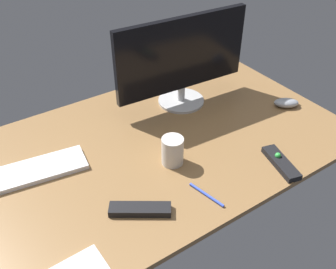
{
  "coord_description": "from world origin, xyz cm",
  "views": [
    {
      "loc": [
        -56.19,
        -91.91,
        87.56
      ],
      "look_at": [
        2.25,
        -4.72,
        8.0
      ],
      "focal_mm": 40.53,
      "sensor_mm": 36.0,
      "label": 1
    }
  ],
  "objects_px": {
    "computer_mouse": "(286,103)",
    "media_remote": "(281,163)",
    "keyboard": "(33,171)",
    "pen": "(206,195)",
    "tv_remote": "(140,209)",
    "coffee_mug": "(173,151)",
    "monitor": "(182,59)"
  },
  "relations": [
    {
      "from": "computer_mouse",
      "to": "media_remote",
      "type": "relative_size",
      "value": 0.57
    },
    {
      "from": "keyboard",
      "to": "media_remote",
      "type": "relative_size",
      "value": 1.93
    },
    {
      "from": "computer_mouse",
      "to": "pen",
      "type": "distance_m",
      "value": 0.63
    },
    {
      "from": "media_remote",
      "to": "tv_remote",
      "type": "relative_size",
      "value": 0.98
    },
    {
      "from": "media_remote",
      "to": "coffee_mug",
      "type": "distance_m",
      "value": 0.37
    },
    {
      "from": "keyboard",
      "to": "media_remote",
      "type": "distance_m",
      "value": 0.82
    },
    {
      "from": "keyboard",
      "to": "tv_remote",
      "type": "bearing_deg",
      "value": -50.28
    },
    {
      "from": "coffee_mug",
      "to": "pen",
      "type": "xyz_separation_m",
      "value": [
        -0.0,
        -0.19,
        -0.05
      ]
    },
    {
      "from": "coffee_mug",
      "to": "monitor",
      "type": "bearing_deg",
      "value": 50.25
    },
    {
      "from": "keyboard",
      "to": "coffee_mug",
      "type": "xyz_separation_m",
      "value": [
        0.41,
        -0.21,
        0.04
      ]
    },
    {
      "from": "computer_mouse",
      "to": "coffee_mug",
      "type": "xyz_separation_m",
      "value": [
        -0.59,
        -0.03,
        0.03
      ]
    },
    {
      "from": "tv_remote",
      "to": "pen",
      "type": "distance_m",
      "value": 0.21
    },
    {
      "from": "keyboard",
      "to": "pen",
      "type": "distance_m",
      "value": 0.57
    },
    {
      "from": "keyboard",
      "to": "coffee_mug",
      "type": "bearing_deg",
      "value": -18.67
    },
    {
      "from": "coffee_mug",
      "to": "pen",
      "type": "height_order",
      "value": "coffee_mug"
    },
    {
      "from": "keyboard",
      "to": "coffee_mug",
      "type": "distance_m",
      "value": 0.46
    },
    {
      "from": "tv_remote",
      "to": "coffee_mug",
      "type": "bearing_deg",
      "value": 66.66
    },
    {
      "from": "coffee_mug",
      "to": "computer_mouse",
      "type": "bearing_deg",
      "value": 2.67
    },
    {
      "from": "media_remote",
      "to": "pen",
      "type": "bearing_deg",
      "value": 99.46
    },
    {
      "from": "tv_remote",
      "to": "pen",
      "type": "xyz_separation_m",
      "value": [
        0.2,
        -0.06,
        -0.01
      ]
    },
    {
      "from": "computer_mouse",
      "to": "tv_remote",
      "type": "bearing_deg",
      "value": -134.74
    },
    {
      "from": "monitor",
      "to": "computer_mouse",
      "type": "bearing_deg",
      "value": -35.02
    },
    {
      "from": "keyboard",
      "to": "computer_mouse",
      "type": "bearing_deg",
      "value": -1.98
    },
    {
      "from": "computer_mouse",
      "to": "pen",
      "type": "bearing_deg",
      "value": -125.94
    },
    {
      "from": "media_remote",
      "to": "monitor",
      "type": "bearing_deg",
      "value": 20.0
    },
    {
      "from": "monitor",
      "to": "keyboard",
      "type": "xyz_separation_m",
      "value": [
        -0.66,
        -0.09,
        -0.19
      ]
    },
    {
      "from": "keyboard",
      "to": "coffee_mug",
      "type": "relative_size",
      "value": 3.46
    },
    {
      "from": "monitor",
      "to": "pen",
      "type": "bearing_deg",
      "value": -113.62
    },
    {
      "from": "media_remote",
      "to": "pen",
      "type": "xyz_separation_m",
      "value": [
        -0.3,
        0.03,
        -0.01
      ]
    },
    {
      "from": "computer_mouse",
      "to": "tv_remote",
      "type": "xyz_separation_m",
      "value": [
        -0.79,
        -0.16,
        -0.01
      ]
    },
    {
      "from": "media_remote",
      "to": "coffee_mug",
      "type": "relative_size",
      "value": 1.8
    },
    {
      "from": "media_remote",
      "to": "keyboard",
      "type": "bearing_deg",
      "value": 73.74
    }
  ]
}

